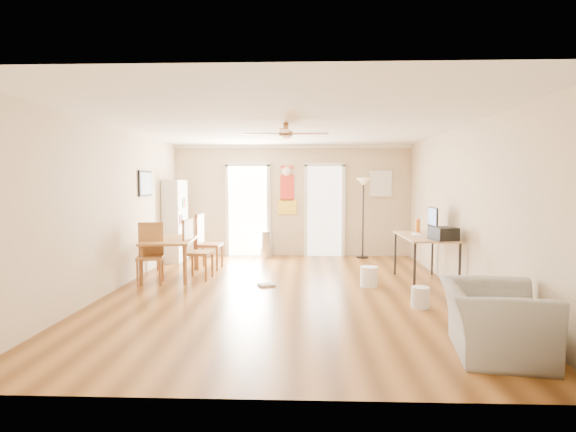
{
  "coord_description": "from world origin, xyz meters",
  "views": [
    {
      "loc": [
        0.27,
        -6.85,
        1.7
      ],
      "look_at": [
        0.0,
        0.6,
        1.15
      ],
      "focal_mm": 27.53,
      "sensor_mm": 36.0,
      "label": 1
    }
  ],
  "objects_px": {
    "dining_chair_right_b": "(199,250)",
    "printer": "(443,234)",
    "dining_chair_near": "(150,254)",
    "torchiere_lamp": "(363,218)",
    "wastebasket_b": "(420,297)",
    "bookshelf": "(175,221)",
    "wastebasket_a": "(369,277)",
    "dining_table": "(171,258)",
    "computer_desk": "(424,260)",
    "armchair": "(494,321)",
    "dining_chair_right_a": "(210,242)",
    "trash_can": "(266,244)"
  },
  "relations": [
    {
      "from": "dining_chair_right_b",
      "to": "printer",
      "type": "relative_size",
      "value": 2.7
    },
    {
      "from": "dining_chair_near",
      "to": "dining_chair_right_b",
      "type": "bearing_deg",
      "value": 17.96
    },
    {
      "from": "dining_chair_right_b",
      "to": "torchiere_lamp",
      "type": "xyz_separation_m",
      "value": [
        3.22,
        2.36,
        0.38
      ]
    },
    {
      "from": "printer",
      "to": "wastebasket_b",
      "type": "xyz_separation_m",
      "value": [
        -0.58,
        -0.92,
        -0.78
      ]
    },
    {
      "from": "bookshelf",
      "to": "wastebasket_a",
      "type": "bearing_deg",
      "value": -37.72
    },
    {
      "from": "dining_table",
      "to": "torchiere_lamp",
      "type": "relative_size",
      "value": 0.77
    },
    {
      "from": "computer_desk",
      "to": "dining_chair_near",
      "type": "bearing_deg",
      "value": -177.42
    },
    {
      "from": "wastebasket_a",
      "to": "armchair",
      "type": "bearing_deg",
      "value": -74.45
    },
    {
      "from": "dining_table",
      "to": "computer_desk",
      "type": "distance_m",
      "value": 4.48
    },
    {
      "from": "printer",
      "to": "dining_chair_right_a",
      "type": "bearing_deg",
      "value": 144.74
    },
    {
      "from": "dining_chair_right_a",
      "to": "wastebasket_b",
      "type": "height_order",
      "value": "dining_chair_right_a"
    },
    {
      "from": "dining_chair_right_a",
      "to": "computer_desk",
      "type": "bearing_deg",
      "value": -102.26
    },
    {
      "from": "dining_chair_right_b",
      "to": "wastebasket_b",
      "type": "relative_size",
      "value": 3.7
    },
    {
      "from": "printer",
      "to": "trash_can",
      "type": "bearing_deg",
      "value": 121.94
    },
    {
      "from": "dining_chair_right_b",
      "to": "wastebasket_a",
      "type": "distance_m",
      "value": 3.01
    },
    {
      "from": "wastebasket_b",
      "to": "dining_table",
      "type": "bearing_deg",
      "value": 155.36
    },
    {
      "from": "wastebasket_b",
      "to": "armchair",
      "type": "relative_size",
      "value": 0.27
    },
    {
      "from": "dining_table",
      "to": "computer_desk",
      "type": "height_order",
      "value": "computer_desk"
    },
    {
      "from": "dining_chair_right_a",
      "to": "wastebasket_b",
      "type": "distance_m",
      "value": 4.38
    },
    {
      "from": "dining_table",
      "to": "dining_chair_right_b",
      "type": "bearing_deg",
      "value": -14.15
    },
    {
      "from": "dining_chair_right_b",
      "to": "dining_table",
      "type": "bearing_deg",
      "value": 81.24
    },
    {
      "from": "bookshelf",
      "to": "dining_table",
      "type": "relative_size",
      "value": 1.26
    },
    {
      "from": "dining_chair_near",
      "to": "torchiere_lamp",
      "type": "relative_size",
      "value": 0.56
    },
    {
      "from": "wastebasket_a",
      "to": "printer",
      "type": "bearing_deg",
      "value": -15.22
    },
    {
      "from": "wastebasket_a",
      "to": "wastebasket_b",
      "type": "relative_size",
      "value": 1.16
    },
    {
      "from": "dining_table",
      "to": "computer_desk",
      "type": "relative_size",
      "value": 0.92
    },
    {
      "from": "dining_chair_right_a",
      "to": "dining_chair_right_b",
      "type": "xyz_separation_m",
      "value": [
        0.0,
        -0.94,
        -0.01
      ]
    },
    {
      "from": "torchiere_lamp",
      "to": "trash_can",
      "type": "bearing_deg",
      "value": -179.86
    },
    {
      "from": "wastebasket_b",
      "to": "trash_can",
      "type": "bearing_deg",
      "value": 121.27
    },
    {
      "from": "bookshelf",
      "to": "dining_chair_near",
      "type": "distance_m",
      "value": 2.31
    },
    {
      "from": "dining_chair_right_b",
      "to": "printer",
      "type": "distance_m",
      "value": 4.14
    },
    {
      "from": "computer_desk",
      "to": "wastebasket_b",
      "type": "height_order",
      "value": "computer_desk"
    },
    {
      "from": "trash_can",
      "to": "computer_desk",
      "type": "distance_m",
      "value": 3.89
    },
    {
      "from": "computer_desk",
      "to": "printer",
      "type": "relative_size",
      "value": 3.9
    },
    {
      "from": "wastebasket_b",
      "to": "dining_chair_right_b",
      "type": "bearing_deg",
      "value": 153.83
    },
    {
      "from": "bookshelf",
      "to": "dining_table",
      "type": "distance_m",
      "value": 1.83
    },
    {
      "from": "dining_table",
      "to": "dining_chair_right_b",
      "type": "distance_m",
      "value": 0.59
    },
    {
      "from": "dining_table",
      "to": "armchair",
      "type": "xyz_separation_m",
      "value": [
        4.3,
        -3.51,
        -0.01
      ]
    },
    {
      "from": "trash_can",
      "to": "dining_chair_near",
      "type": "bearing_deg",
      "value": -121.94
    },
    {
      "from": "trash_can",
      "to": "printer",
      "type": "distance_m",
      "value": 4.42
    },
    {
      "from": "dining_chair_near",
      "to": "printer",
      "type": "height_order",
      "value": "dining_chair_near"
    },
    {
      "from": "dining_table",
      "to": "printer",
      "type": "bearing_deg",
      "value": -11.33
    },
    {
      "from": "dining_chair_right_b",
      "to": "trash_can",
      "type": "distance_m",
      "value": 2.57
    },
    {
      "from": "trash_can",
      "to": "torchiere_lamp",
      "type": "distance_m",
      "value": 2.3
    },
    {
      "from": "dining_chair_near",
      "to": "torchiere_lamp",
      "type": "distance_m",
      "value": 4.85
    },
    {
      "from": "dining_table",
      "to": "torchiere_lamp",
      "type": "distance_m",
      "value": 4.41
    },
    {
      "from": "computer_desk",
      "to": "armchair",
      "type": "height_order",
      "value": "computer_desk"
    },
    {
      "from": "dining_chair_right_a",
      "to": "wastebasket_b",
      "type": "bearing_deg",
      "value": -123.16
    },
    {
      "from": "printer",
      "to": "bookshelf",
      "type": "bearing_deg",
      "value": 140.1
    },
    {
      "from": "bookshelf",
      "to": "dining_table",
      "type": "bearing_deg",
      "value": -83.63
    }
  ]
}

